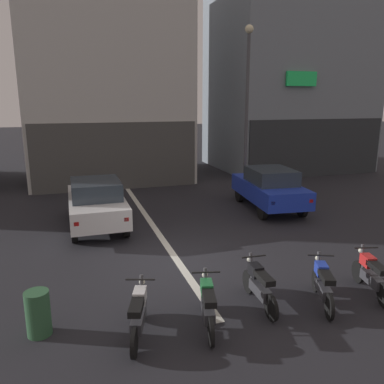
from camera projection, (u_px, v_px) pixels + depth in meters
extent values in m
plane|color=#232328|center=(178.00, 262.00, 10.24)|extent=(120.00, 120.00, 0.00)
cube|color=silver|center=(139.00, 205.00, 15.80)|extent=(0.20, 18.00, 0.01)
cube|color=silver|center=(105.00, 76.00, 20.76)|extent=(8.10, 7.09, 10.97)
cube|color=#454543|center=(117.00, 157.00, 18.32)|extent=(7.77, 0.10, 3.20)
cube|color=gray|center=(287.00, 78.00, 24.02)|extent=(8.74, 7.06, 11.17)
cube|color=#292C30|center=(317.00, 148.00, 21.61)|extent=(8.39, 0.10, 3.20)
cube|color=#1EE566|center=(301.00, 79.00, 20.30)|extent=(1.78, 0.16, 0.75)
cylinder|color=black|center=(73.00, 210.00, 14.03)|extent=(0.18, 0.64, 0.64)
cylinder|color=black|center=(116.00, 206.00, 14.50)|extent=(0.18, 0.64, 0.64)
cylinder|color=black|center=(74.00, 232.00, 11.63)|extent=(0.18, 0.64, 0.64)
cylinder|color=black|center=(126.00, 227.00, 12.09)|extent=(0.18, 0.64, 0.64)
cube|color=silver|center=(96.00, 206.00, 12.96)|extent=(1.78, 4.11, 0.66)
cube|color=#2D3842|center=(96.00, 189.00, 12.68)|extent=(1.56, 1.98, 0.56)
cube|color=red|center=(76.00, 224.00, 10.87)|extent=(0.14, 0.06, 0.12)
cube|color=red|center=(126.00, 219.00, 11.29)|extent=(0.14, 0.06, 0.12)
cylinder|color=black|center=(239.00, 194.00, 16.35)|extent=(0.24, 0.65, 0.64)
cylinder|color=black|center=(273.00, 193.00, 16.66)|extent=(0.24, 0.65, 0.64)
cylinder|color=black|center=(262.00, 211.00, 13.87)|extent=(0.24, 0.65, 0.64)
cylinder|color=black|center=(302.00, 209.00, 14.18)|extent=(0.24, 0.65, 0.64)
cube|color=#1E38BF|center=(269.00, 190.00, 15.17)|extent=(2.17, 4.26, 0.66)
cube|color=#2D3842|center=(271.00, 176.00, 14.88)|extent=(1.74, 2.12, 0.56)
cube|color=red|center=(273.00, 203.00, 13.09)|extent=(0.15, 0.07, 0.12)
cube|color=red|center=(311.00, 201.00, 13.37)|extent=(0.15, 0.07, 0.12)
cylinder|color=black|center=(166.00, 168.00, 22.61)|extent=(0.24, 0.65, 0.64)
cylinder|color=black|center=(139.00, 169.00, 22.29)|extent=(0.24, 0.65, 0.64)
cylinder|color=black|center=(160.00, 162.00, 25.08)|extent=(0.24, 0.65, 0.64)
cylinder|color=black|center=(136.00, 163.00, 24.75)|extent=(0.24, 0.65, 0.64)
cube|color=black|center=(150.00, 158.00, 23.58)|extent=(2.11, 4.24, 0.66)
cube|color=#2D3842|center=(149.00, 148.00, 23.59)|extent=(1.71, 2.10, 0.56)
cube|color=red|center=(157.00, 153.00, 25.64)|extent=(0.14, 0.07, 0.12)
cube|color=red|center=(136.00, 154.00, 25.34)|extent=(0.14, 0.07, 0.12)
cylinder|color=#47474C|center=(246.00, 118.00, 16.90)|extent=(0.14, 0.14, 6.92)
sphere|color=beige|center=(249.00, 29.00, 16.06)|extent=(0.36, 0.36, 0.36)
cylinder|color=black|center=(143.00, 307.00, 7.53)|extent=(0.23, 0.52, 0.52)
cylinder|color=black|center=(134.00, 343.00, 6.41)|extent=(0.23, 0.52, 0.52)
cube|color=#38383D|center=(138.00, 319.00, 6.90)|extent=(0.42, 0.76, 0.22)
cube|color=black|center=(136.00, 306.00, 6.66)|extent=(0.39, 0.64, 0.12)
cube|color=silver|center=(140.00, 296.00, 7.07)|extent=(0.32, 0.41, 0.24)
cylinder|color=#4C4C51|center=(141.00, 293.00, 7.30)|extent=(0.14, 0.25, 0.70)
cylinder|color=black|center=(140.00, 280.00, 7.14)|extent=(0.53, 0.20, 0.04)
sphere|color=silver|center=(142.00, 282.00, 7.38)|extent=(0.12, 0.12, 0.12)
cylinder|color=black|center=(205.00, 299.00, 7.83)|extent=(0.19, 0.52, 0.52)
cylinder|color=black|center=(211.00, 332.00, 6.71)|extent=(0.19, 0.52, 0.52)
cube|color=#38383D|center=(208.00, 310.00, 7.20)|extent=(0.37, 0.76, 0.22)
cube|color=black|center=(209.00, 297.00, 6.97)|extent=(0.36, 0.64, 0.12)
cube|color=#1E7238|center=(207.00, 288.00, 7.37)|extent=(0.30, 0.40, 0.24)
cylinder|color=#4C4C51|center=(205.00, 286.00, 7.60)|extent=(0.12, 0.25, 0.70)
cylinder|color=black|center=(206.00, 272.00, 7.45)|extent=(0.54, 0.17, 0.04)
sphere|color=silver|center=(205.00, 275.00, 7.68)|extent=(0.12, 0.12, 0.12)
cylinder|color=black|center=(248.00, 282.00, 8.58)|extent=(0.10, 0.52, 0.52)
cylinder|color=black|center=(271.00, 308.00, 7.50)|extent=(0.10, 0.52, 0.52)
cube|color=#38383D|center=(260.00, 290.00, 7.97)|extent=(0.24, 0.75, 0.22)
cube|color=black|center=(264.00, 278.00, 7.74)|extent=(0.25, 0.61, 0.12)
cube|color=black|center=(256.00, 270.00, 8.13)|extent=(0.24, 0.37, 0.24)
cylinder|color=#4C4C51|center=(252.00, 269.00, 8.35)|extent=(0.08, 0.24, 0.70)
cylinder|color=black|center=(254.00, 256.00, 8.20)|extent=(0.55, 0.07, 0.04)
sphere|color=silver|center=(250.00, 259.00, 8.43)|extent=(0.12, 0.12, 0.12)
cylinder|color=black|center=(316.00, 280.00, 8.65)|extent=(0.26, 0.51, 0.52)
cylinder|color=black|center=(330.00, 307.00, 7.53)|extent=(0.26, 0.51, 0.52)
cube|color=#38383D|center=(323.00, 289.00, 8.02)|extent=(0.46, 0.76, 0.22)
cube|color=black|center=(327.00, 277.00, 7.78)|extent=(0.43, 0.64, 0.12)
cube|color=#233DB7|center=(321.00, 269.00, 8.19)|extent=(0.34, 0.42, 0.24)
cylinder|color=#4C4C51|center=(319.00, 268.00, 8.42)|extent=(0.15, 0.25, 0.70)
cylinder|color=black|center=(321.00, 255.00, 8.26)|extent=(0.52, 0.24, 0.04)
sphere|color=silver|center=(318.00, 258.00, 8.50)|extent=(0.12, 0.12, 0.12)
cylinder|color=black|center=(358.00, 272.00, 9.08)|extent=(0.20, 0.52, 0.52)
cube|color=#38383D|center=(372.00, 279.00, 8.44)|extent=(0.37, 0.76, 0.22)
cube|color=black|center=(378.00, 268.00, 8.21)|extent=(0.36, 0.64, 0.12)
cube|color=red|center=(368.00, 261.00, 8.62)|extent=(0.30, 0.40, 0.24)
cylinder|color=#4C4C51|center=(363.00, 260.00, 8.84)|extent=(0.13, 0.25, 0.70)
cylinder|color=black|center=(366.00, 248.00, 8.69)|extent=(0.54, 0.17, 0.04)
sphere|color=silver|center=(361.00, 251.00, 8.93)|extent=(0.12, 0.12, 0.12)
cylinder|color=#2D5938|center=(38.00, 313.00, 6.99)|extent=(0.44, 0.44, 0.85)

